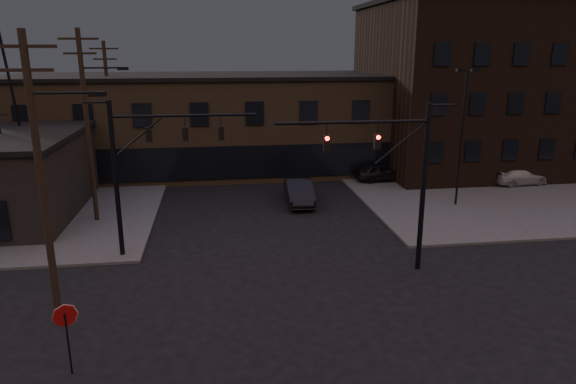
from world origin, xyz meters
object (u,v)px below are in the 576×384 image
object	(u,v)px
parked_car_lot_a	(381,172)
parked_car_lot_b	(519,177)
stop_sign	(66,323)
traffic_signal_near	(401,171)
traffic_signal_far	(141,161)
car_crossing	(299,192)

from	to	relation	value
parked_car_lot_a	parked_car_lot_b	distance (m)	10.68
parked_car_lot_a	parked_car_lot_b	world-z (taller)	parked_car_lot_a
stop_sign	parked_car_lot_b	xyz separation A→B (m)	(28.32, 20.38, -1.07)
traffic_signal_near	traffic_signal_far	xyz separation A→B (m)	(-12.07, 3.50, 0.08)
traffic_signal_near	car_crossing	bearing A→B (deg)	103.54
parked_car_lot_a	car_crossing	size ratio (longest dim) A/B	0.83
stop_sign	parked_car_lot_a	xyz separation A→B (m)	(17.97, 23.01, -0.99)
traffic_signal_far	car_crossing	xyz separation A→B (m)	(9.26, 8.20, -4.19)
traffic_signal_near	traffic_signal_far	bearing A→B (deg)	163.83
traffic_signal_near	parked_car_lot_a	world-z (taller)	traffic_signal_near
stop_sign	car_crossing	size ratio (longest dim) A/B	0.49
traffic_signal_far	traffic_signal_near	bearing A→B (deg)	-16.17
traffic_signal_near	parked_car_lot_a	xyz separation A→B (m)	(4.62, 16.52, -4.07)
traffic_signal_far	car_crossing	distance (m)	13.06
stop_sign	parked_car_lot_a	size ratio (longest dim) A/B	0.60
stop_sign	car_crossing	world-z (taller)	stop_sign
traffic_signal_near	parked_car_lot_b	bearing A→B (deg)	42.88
traffic_signal_near	parked_car_lot_b	xyz separation A→B (m)	(14.96, 13.89, -4.16)
car_crossing	traffic_signal_near	bearing A→B (deg)	-74.12
stop_sign	parked_car_lot_b	world-z (taller)	stop_sign
stop_sign	car_crossing	xyz separation A→B (m)	(10.54, 18.19, -1.02)
traffic_signal_far	parked_car_lot_a	bearing A→B (deg)	37.96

